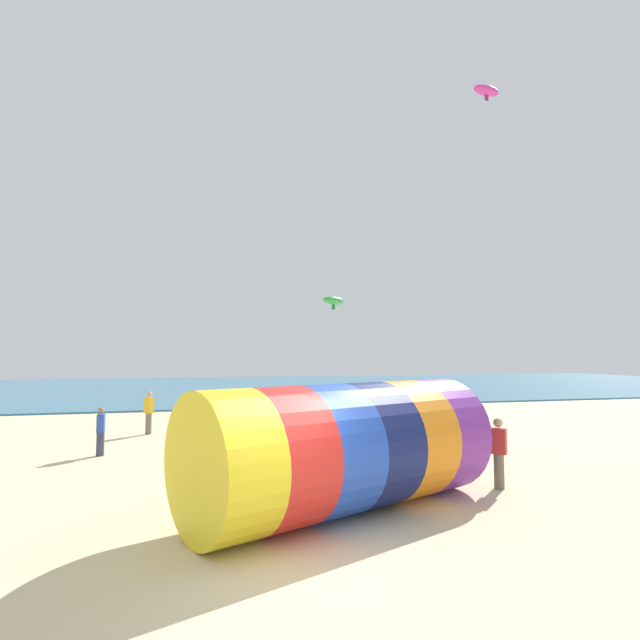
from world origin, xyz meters
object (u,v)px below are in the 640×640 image
at_px(bystander_near_water, 149,412).
at_px(bystander_mid_beach, 101,431).
at_px(kite_magenta_parafoil, 486,91).
at_px(kite_green_parafoil, 333,300).
at_px(kite_handler, 499,452).
at_px(giant_inflatable_tube, 345,447).

distance_m(bystander_near_water, bystander_mid_beach, 4.28).
height_order(kite_magenta_parafoil, bystander_near_water, kite_magenta_parafoil).
distance_m(kite_magenta_parafoil, bystander_near_water, 16.58).
distance_m(kite_magenta_parafoil, kite_green_parafoil, 14.26).
xyz_separation_m(kite_handler, bystander_mid_beach, (-10.04, 6.56, -0.09)).
distance_m(kite_handler, bystander_mid_beach, 11.99).
bearing_deg(bystander_mid_beach, kite_handler, -33.18).
bearing_deg(kite_magenta_parafoil, kite_green_parafoil, 91.64).
relative_size(kite_green_parafoil, bystander_mid_beach, 0.97).
relative_size(kite_handler, bystander_mid_beach, 1.10).
height_order(giant_inflatable_tube, kite_handler, giant_inflatable_tube).
height_order(giant_inflatable_tube, bystander_near_water, giant_inflatable_tube).
relative_size(kite_green_parafoil, bystander_near_water, 0.87).
bearing_deg(kite_handler, bystander_mid_beach, 146.82).
xyz_separation_m(kite_magenta_parafoil, kite_green_parafoil, (-0.39, 13.61, -4.23)).
relative_size(giant_inflatable_tube, kite_green_parafoil, 4.77).
distance_m(giant_inflatable_tube, kite_handler, 4.23).
height_order(giant_inflatable_tube, bystander_mid_beach, giant_inflatable_tube).
relative_size(kite_magenta_parafoil, bystander_mid_beach, 0.55).
bearing_deg(giant_inflatable_tube, kite_green_parafoil, 74.97).
distance_m(giant_inflatable_tube, bystander_near_water, 12.41).
relative_size(giant_inflatable_tube, bystander_near_water, 4.14).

